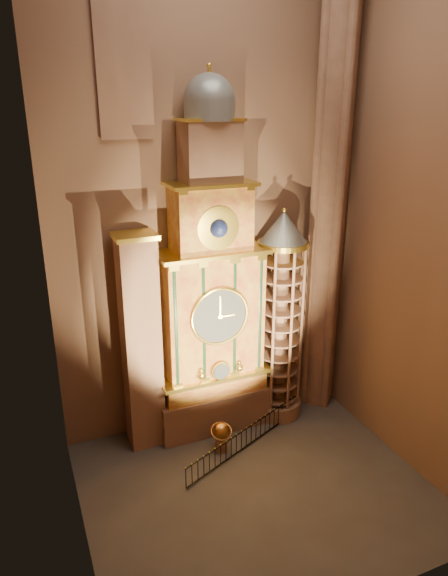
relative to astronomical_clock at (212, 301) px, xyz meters
name	(u,v)px	position (x,y,z in m)	size (l,w,h in m)	color
floor	(256,488)	(0.00, -4.96, -6.68)	(14.00, 14.00, 0.00)	#383330
wall_back	(202,204)	(0.00, 1.04, 4.32)	(22.00, 22.00, 0.00)	#90664E
wall_left	(54,256)	(-7.00, -4.96, 4.32)	(22.00, 22.00, 0.00)	#90664E
wall_right	(419,217)	(7.00, -4.96, 4.32)	(22.00, 22.00, 0.00)	#90664E
astronomical_clock	(212,301)	(0.00, 0.00, 0.00)	(5.60, 2.41, 16.70)	#8C634C
portrait_tower	(141,343)	(-3.40, 0.02, -1.53)	(1.80, 1.60, 10.20)	#8C634C
stair_turret	(280,319)	(3.50, -0.26, -1.41)	(2.50, 2.50, 10.80)	#8C634C
gothic_pier	(329,198)	(6.10, 0.04, 4.32)	(2.04, 2.04, 22.00)	#8C634C
stained_glass_window	(124,70)	(-3.20, 0.95, 9.82)	(2.20, 0.14, 5.20)	navy
celestial_globe	(221,434)	(-0.38, -2.08, -5.81)	(1.10, 1.05, 1.44)	#8C634C
iron_railing	(246,438)	(0.75, -2.40, -6.11)	(7.03, 3.13, 1.05)	black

